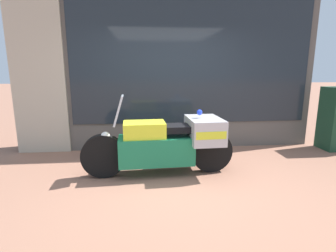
# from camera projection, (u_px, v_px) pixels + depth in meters

# --- Properties ---
(ground_plane) EXTENTS (60.00, 60.00, 0.00)m
(ground_plane) POSITION_uv_depth(u_px,v_px,m) (182.00, 184.00, 3.81)
(ground_plane) COLOR #8E604C
(shop_building) EXTENTS (6.07, 0.55, 3.49)m
(shop_building) POSITION_uv_depth(u_px,v_px,m) (147.00, 63.00, 5.34)
(shop_building) COLOR #56514C
(shop_building) RESTS_ON ground
(window_display) EXTENTS (4.61, 0.30, 1.91)m
(window_display) POSITION_uv_depth(u_px,v_px,m) (188.00, 124.00, 5.72)
(window_display) COLOR slate
(window_display) RESTS_ON ground
(paramedic_motorcycle) EXTENTS (2.37, 0.78, 1.26)m
(paramedic_motorcycle) POSITION_uv_depth(u_px,v_px,m) (169.00, 142.00, 4.09)
(paramedic_motorcycle) COLOR black
(paramedic_motorcycle) RESTS_ON ground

